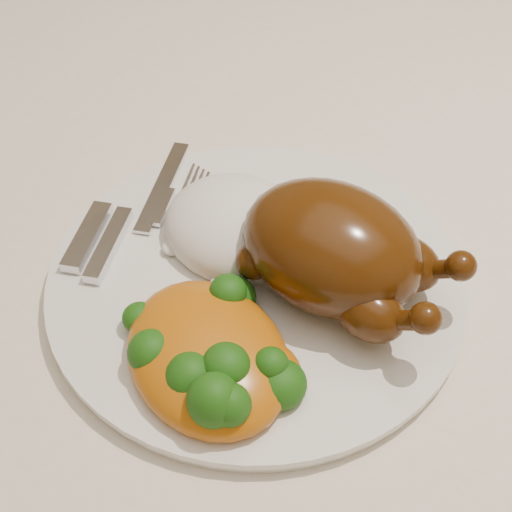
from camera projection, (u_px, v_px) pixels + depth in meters
The scene contains 7 objects.
dining_table at pixel (453, 274), 0.70m from camera, with size 1.60×0.90×0.76m.
tablecloth at pixel (469, 220), 0.64m from camera, with size 1.73×1.03×0.18m.
dinner_plate at pixel (256, 280), 0.54m from camera, with size 0.31×0.31×0.01m, color white.
roast_chicken at pixel (336, 250), 0.50m from camera, with size 0.17×0.11×0.09m.
rice_mound at pixel (236, 228), 0.56m from camera, with size 0.12×0.11×0.06m.
mac_and_cheese at pixel (215, 359), 0.47m from camera, with size 0.16×0.15×0.06m.
cutlery at pixel (122, 223), 0.57m from camera, with size 0.08×0.17×0.01m.
Camera 1 is at (0.15, -0.48, 1.18)m, focal length 50.00 mm.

